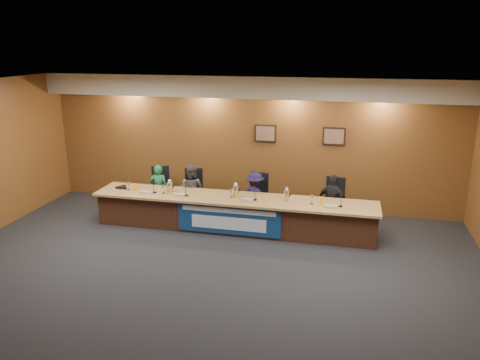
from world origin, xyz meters
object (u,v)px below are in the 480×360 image
(panelist_c, at_px, (255,197))
(speakerphone, at_px, (123,187))
(dais_body, at_px, (233,214))
(carafe_right, at_px, (287,196))
(panelist_b, at_px, (192,190))
(carafe_mid, at_px, (236,191))
(carafe_left, at_px, (170,187))
(banner, at_px, (229,220))
(office_chair_d, at_px, (333,205))
(office_chair_c, at_px, (256,200))
(office_chair_a, at_px, (161,193))
(panelist_d, at_px, (333,202))
(panelist_a, at_px, (159,189))
(office_chair_b, at_px, (193,195))

(panelist_c, xyz_separation_m, speakerphone, (-2.95, -0.58, 0.20))
(dais_body, relative_size, carafe_right, 25.03)
(carafe_right, height_order, speakerphone, carafe_right)
(panelist_b, distance_m, carafe_mid, 1.36)
(carafe_left, distance_m, speakerphone, 1.17)
(banner, height_order, office_chair_d, banner)
(office_chair_c, relative_size, carafe_left, 2.08)
(office_chair_c, bearing_deg, carafe_mid, -102.69)
(carafe_left, relative_size, carafe_mid, 0.91)
(office_chair_c, xyz_separation_m, speakerphone, (-2.95, -0.68, 0.30))
(banner, distance_m, office_chair_a, 2.25)
(carafe_mid, bearing_deg, banner, -98.05)
(dais_body, xyz_separation_m, panelist_d, (2.08, 0.59, 0.25))
(dais_body, relative_size, panelist_a, 5.05)
(panelist_b, height_order, office_chair_c, panelist_b)
(speakerphone, bearing_deg, office_chair_a, 46.92)
(dais_body, xyz_separation_m, office_chair_d, (2.08, 0.69, 0.13))
(speakerphone, bearing_deg, office_chair_b, 25.09)
(banner, height_order, office_chair_b, banner)
(carafe_right, xyz_separation_m, speakerphone, (-3.74, 0.05, -0.09))
(office_chair_b, bearing_deg, panelist_a, 175.31)
(panelist_a, relative_size, speakerphone, 3.72)
(panelist_d, distance_m, office_chair_b, 3.23)
(office_chair_b, height_order, carafe_right, carafe_right)
(office_chair_a, distance_m, office_chair_d, 4.04)
(office_chair_d, bearing_deg, panelist_d, -80.47)
(dais_body, relative_size, office_chair_a, 12.50)
(carafe_mid, bearing_deg, office_chair_a, 161.21)
(dais_body, xyz_separation_m, carafe_left, (-1.43, -0.03, 0.52))
(office_chair_b, bearing_deg, carafe_right, -29.24)
(carafe_right, bearing_deg, panelist_d, 33.87)
(office_chair_a, relative_size, carafe_left, 2.08)
(panelist_d, xyz_separation_m, office_chair_d, (0.00, 0.10, -0.12))
(office_chair_b, bearing_deg, dais_body, -42.66)
(office_chair_b, xyz_separation_m, carafe_left, (-0.28, -0.72, 0.39))
(dais_body, bearing_deg, panelist_a, 163.34)
(office_chair_d, height_order, carafe_right, carafe_right)
(panelist_b, distance_m, panelist_d, 3.22)
(panelist_b, bearing_deg, office_chair_b, -79.74)
(carafe_left, bearing_deg, panelist_d, 10.00)
(carafe_mid, xyz_separation_m, speakerphone, (-2.65, 0.01, -0.10))
(panelist_a, xyz_separation_m, carafe_left, (0.53, -0.62, 0.27))
(panelist_c, xyz_separation_m, office_chair_a, (-2.31, 0.10, -0.10))
(office_chair_d, bearing_deg, speakerphone, -162.22)
(office_chair_c, height_order, carafe_mid, carafe_mid)
(office_chair_d, distance_m, carafe_mid, 2.17)
(office_chair_a, distance_m, carafe_right, 3.21)
(panelist_c, distance_m, panelist_d, 1.72)
(office_chair_a, bearing_deg, banner, -49.16)
(panelist_b, distance_m, office_chair_d, 3.23)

